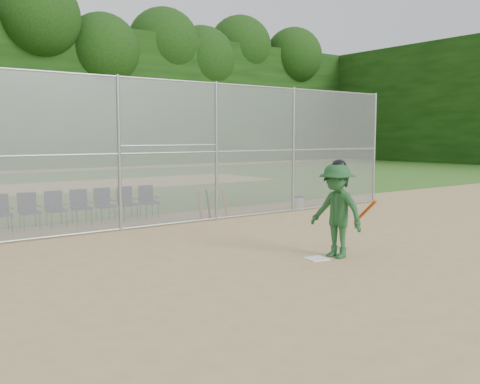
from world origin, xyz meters
TOP-DOWN VIEW (x-y plane):
  - ground at (0.00, 0.00)m, footprint 100.00×100.00m
  - grass_strip at (0.00, 18.00)m, footprint 100.00×100.00m
  - dirt_patch_far at (0.00, 18.00)m, footprint 24.00×24.00m
  - backstop_fence at (0.00, 5.00)m, footprint 16.09×0.09m
  - treeline at (0.00, 20.00)m, footprint 81.00×60.00m
  - home_plate at (-0.20, -0.33)m, footprint 0.46×0.46m
  - batter_at_plate at (0.24, -0.45)m, footprint 0.92×1.40m
  - water_cooler at (4.43, 5.19)m, footprint 0.37×0.37m
  - spare_bats at (1.16, 5.45)m, footprint 0.96×0.32m
  - chair_2 at (-4.53, 6.64)m, footprint 0.54×0.52m
  - chair_3 at (-3.83, 6.64)m, footprint 0.54×0.52m
  - chair_4 at (-3.13, 6.64)m, footprint 0.54×0.52m
  - chair_5 at (-2.44, 6.64)m, footprint 0.54×0.52m
  - chair_6 at (-1.74, 6.64)m, footprint 0.54×0.52m
  - chair_7 at (-1.04, 6.64)m, footprint 0.54×0.52m
  - chair_8 at (-0.34, 6.64)m, footprint 0.54×0.52m

SIDE VIEW (x-z plane):
  - ground at x=0.00m, z-range 0.00..0.00m
  - grass_strip at x=0.00m, z-range 0.01..0.01m
  - dirt_patch_far at x=0.00m, z-range 0.01..0.01m
  - home_plate at x=-0.20m, z-range 0.00..0.02m
  - water_cooler at x=4.43m, z-range 0.00..0.47m
  - spare_bats at x=1.16m, z-range 0.00..0.84m
  - chair_2 at x=-4.53m, z-range 0.00..0.96m
  - chair_3 at x=-3.83m, z-range 0.00..0.96m
  - chair_4 at x=-3.13m, z-range 0.00..0.96m
  - chair_5 at x=-2.44m, z-range 0.00..0.96m
  - chair_6 at x=-1.74m, z-range 0.00..0.96m
  - chair_7 at x=-1.04m, z-range 0.00..0.96m
  - chair_8 at x=-0.34m, z-range 0.00..0.96m
  - batter_at_plate at x=0.24m, z-range -0.03..1.96m
  - backstop_fence at x=0.00m, z-range 0.07..4.07m
  - treeline at x=0.00m, z-range 0.00..11.00m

